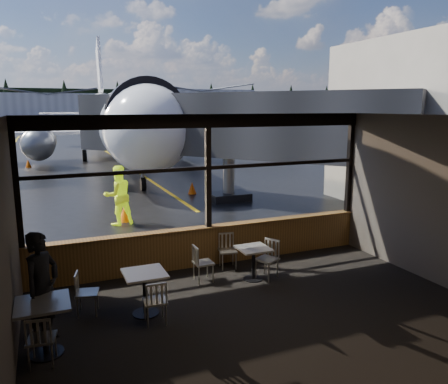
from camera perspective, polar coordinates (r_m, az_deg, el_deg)
ground_plane at (r=129.27m, az=-21.39°, el=8.70°), size 520.00×520.00×0.00m
carpet_floor at (r=7.95m, az=5.97°, el=-16.30°), size 8.00×6.00×0.01m
ceiling at (r=7.07m, az=6.54°, el=9.73°), size 8.00×6.00×0.04m
wall_left at (r=6.48m, az=-26.78°, el=-7.25°), size 0.04×6.00×3.50m
wall_right at (r=9.85m, az=27.09°, el=-1.32°), size 0.04×6.00×3.50m
wall_back at (r=5.05m, az=23.24°, el=-12.05°), size 8.00×0.04×3.50m
window_sill at (r=10.31m, az=-2.03°, el=-7.06°), size 8.00×0.28×0.90m
window_header at (r=9.80m, az=-2.15°, el=9.27°), size 8.00×0.18×0.30m
mullion_left at (r=9.30m, az=-25.53°, el=0.97°), size 0.12×0.12×2.60m
mullion_centre at (r=9.90m, az=-2.10°, el=2.60°), size 0.12×0.12×2.60m
mullion_right at (r=11.87m, az=16.09°, el=3.59°), size 0.12×0.12×2.60m
window_transom at (r=9.89m, az=-2.11°, el=3.18°), size 8.00×0.10×0.08m
airliner at (r=30.59m, az=-14.12°, el=13.47°), size 29.93×35.14×10.22m
jet_bridge at (r=16.32m, az=2.97°, el=6.88°), size 9.26×11.32×4.94m
cafe_table_near at (r=9.48m, az=3.85°, el=-9.32°), size 0.65×0.65×0.72m
cafe_table_mid at (r=8.08m, az=-10.26°, el=-12.90°), size 0.72×0.72×0.79m
cafe_table_left at (r=7.29m, az=-22.39°, el=-16.19°), size 0.76×0.76×0.84m
chair_near_e at (r=9.52m, az=5.63°, el=-8.79°), size 0.63×0.63×0.86m
chair_near_w at (r=9.36m, az=-2.73°, el=-9.27°), size 0.46×0.46×0.81m
chair_near_n at (r=10.08m, az=0.50°, el=-7.75°), size 0.51×0.51×0.81m
chair_mid_s at (r=7.75m, az=-9.00°, el=-13.93°), size 0.46×0.46×0.80m
chair_mid_w at (r=8.33m, az=-17.42°, el=-12.50°), size 0.52×0.52×0.79m
chair_left_s at (r=7.07m, az=-22.72°, el=-17.31°), size 0.50×0.50×0.79m
passenger at (r=7.49m, az=-22.62°, el=-11.45°), size 0.75×0.77×1.79m
ground_crew at (r=14.03m, az=-13.66°, el=-0.43°), size 1.05×0.90×1.87m
cone_nose at (r=18.65m, az=-4.19°, el=0.52°), size 0.36×0.36×0.51m
cone_wing at (r=29.37m, az=-24.21°, el=3.44°), size 0.36×0.36×0.50m
terminal_annex at (r=17.81m, az=26.60°, el=7.80°), size 5.00×7.00×6.00m
hangar_mid at (r=194.21m, az=-22.05°, el=10.67°), size 38.00×15.00×10.00m
hangar_right at (r=197.64m, az=-4.03°, el=11.72°), size 50.00×20.00×12.00m
fuel_tank_c at (r=191.29m, az=-25.02°, el=9.85°), size 8.00×8.00×6.00m
treeline at (r=219.21m, az=-22.18°, el=10.88°), size 360.00×3.00×12.00m
cone_extra at (r=14.50m, az=-12.83°, el=-2.67°), size 0.41×0.41×0.56m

